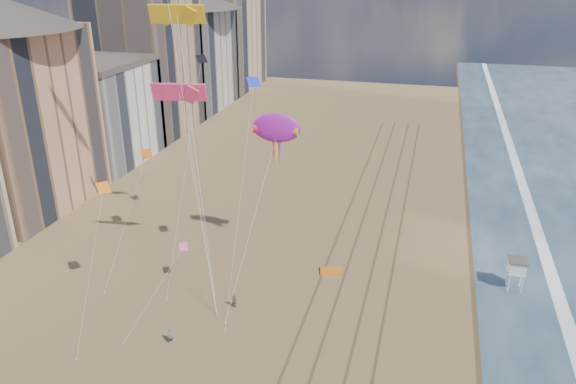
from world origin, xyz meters
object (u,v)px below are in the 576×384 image
at_px(kite_flyer_b, 234,301).
at_px(kite_flyer_a, 171,336).
at_px(grounded_kite, 331,271).
at_px(show_kite, 276,128).
at_px(lifeguard_stand, 517,267).

bearing_deg(kite_flyer_b, kite_flyer_a, -99.24).
xyz_separation_m(grounded_kite, kite_flyer_b, (-8.08, -9.19, 0.61)).
bearing_deg(show_kite, kite_flyer_a, -106.79).
bearing_deg(lifeguard_stand, show_kite, -179.12).
relative_size(lifeguard_stand, kite_flyer_a, 2.24).
xyz_separation_m(show_kite, kite_flyer_b, (-1.52, -10.39, -14.97)).
height_order(lifeguard_stand, kite_flyer_a, lifeguard_stand).
bearing_deg(kite_flyer_a, lifeguard_stand, -10.05).
bearing_deg(kite_flyer_a, grounded_kite, 14.02).
bearing_deg(kite_flyer_b, lifeguard_stand, 40.90).
xyz_separation_m(grounded_kite, kite_flyer_a, (-11.71, -15.85, 0.65)).
xyz_separation_m(kite_flyer_a, kite_flyer_b, (3.62, 6.66, -0.04)).
height_order(show_kite, kite_flyer_a, show_kite).
distance_m(lifeguard_stand, show_kite, 28.82).
height_order(lifeguard_stand, kite_flyer_b, lifeguard_stand).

